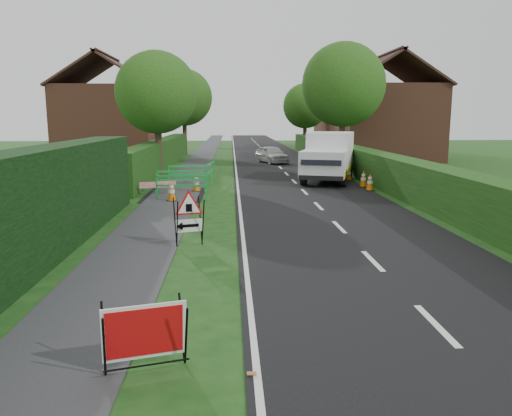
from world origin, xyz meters
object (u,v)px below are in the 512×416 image
works_van (329,156)px  triangle_sign (187,214)px  red_rect_sign (145,333)px  hatchback_car (272,154)px

works_van → triangle_sign: bearing=-97.4°
triangle_sign → works_van: size_ratio=0.21×
red_rect_sign → works_van: 19.79m
red_rect_sign → hatchback_car: (4.00, 29.13, 0.10)m
triangle_sign → works_van: bearing=48.5°
red_rect_sign → hatchback_car: 29.40m
hatchback_car → red_rect_sign: bearing=-116.0°
red_rect_sign → works_van: bearing=57.0°
red_rect_sign → works_van: works_van is taller
works_van → hatchback_car: size_ratio=1.59×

